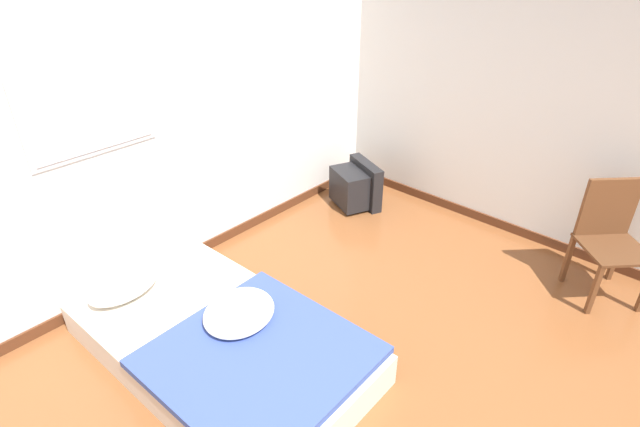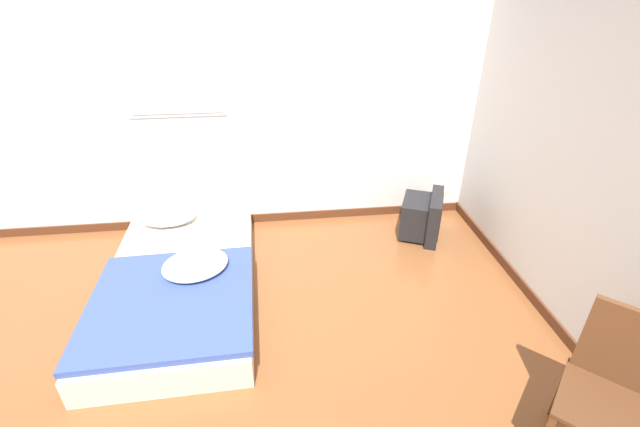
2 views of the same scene
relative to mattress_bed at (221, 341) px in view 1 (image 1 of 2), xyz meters
The scene contains 4 objects.
wall_back 1.64m from the mattress_bed, 92.57° to the left, with size 8.26×0.08×2.60m.
mattress_bed is the anchor object (origin of this frame).
crt_tv 2.39m from the mattress_bed, 16.41° to the left, with size 0.53×0.59×0.46m.
wooden_chair 3.01m from the mattress_bed, 32.91° to the right, with size 0.63×0.63×0.94m.
Camera 1 is at (-1.32, -0.62, 2.57)m, focal length 28.00 mm.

